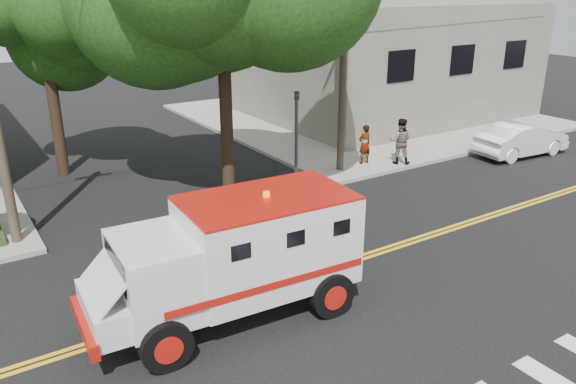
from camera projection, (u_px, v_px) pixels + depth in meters
ground at (294, 279)px, 14.35m from camera, size 100.00×100.00×0.00m
sidewalk_ne at (361, 115)px, 31.81m from camera, size 17.00×17.00×0.15m
building_right at (378, 57)px, 31.90m from camera, size 14.00×12.00×6.00m
utility_pole_right at (344, 58)px, 20.86m from camera, size 0.28×0.28×9.00m
tree_left at (53, 24)px, 20.25m from camera, size 4.48×4.20×7.70m
tree_right at (269, 4)px, 29.12m from camera, size 4.80×4.50×8.20m
traffic_signal at (296, 130)px, 19.91m from camera, size 0.15×0.18×3.60m
armored_truck at (236, 253)px, 12.29m from camera, size 6.15×2.73×2.74m
parked_sedan at (522, 139)px, 24.43m from camera, size 4.52×1.90×1.45m
pedestrian_a at (365, 144)px, 22.81m from camera, size 0.59×0.39×1.62m
pedestrian_b at (400, 141)px, 22.78m from camera, size 1.15×1.14×1.88m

